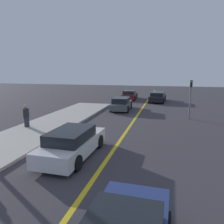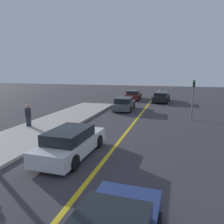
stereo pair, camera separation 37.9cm
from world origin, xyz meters
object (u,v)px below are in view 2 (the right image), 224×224
Objects in this scene: car_ahead_center at (71,143)px; pedestrian_far_standing at (28,115)px; car_oncoming_far at (133,95)px; traffic_light at (193,95)px; car_parked_left_lot at (161,97)px; car_far_distant at (124,104)px.

car_ahead_center is 2.98× the size of pedestrian_far_standing.
traffic_light is (7.04, -11.52, 1.44)m from car_oncoming_far.
pedestrian_far_standing reaches higher than car_parked_left_lot.
car_ahead_center is at bearing -122.03° from traffic_light.
pedestrian_far_standing is (-4.32, -17.50, 0.30)m from car_oncoming_far.
traffic_light reaches higher than car_parked_left_lot.
pedestrian_far_standing is 12.89m from traffic_light.
car_far_distant is at bearing -88.18° from car_oncoming_far.
car_oncoming_far is at bearing 93.72° from car_ahead_center.
pedestrian_far_standing is (-5.23, 3.82, 0.26)m from car_ahead_center.
traffic_light is (6.44, -2.92, 1.42)m from car_far_distant.
car_oncoming_far is (-3.96, 1.47, -0.01)m from car_parked_left_lot.
car_ahead_center reaches higher than car_oncoming_far.
pedestrian_far_standing is (-8.28, -16.04, 0.29)m from car_parked_left_lot.
traffic_light reaches higher than car_far_distant.
car_ahead_center is at bearing -95.69° from car_parked_left_lot.
car_far_distant is 1.31× the size of traffic_light.
traffic_light is (3.08, -10.06, 1.43)m from car_parked_left_lot.
car_ahead_center is 6.48m from pedestrian_far_standing.
traffic_light reaches higher than car_ahead_center.
car_oncoming_far is (-0.91, 21.33, -0.04)m from car_ahead_center.
car_parked_left_lot is at bearing -22.52° from car_oncoming_far.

